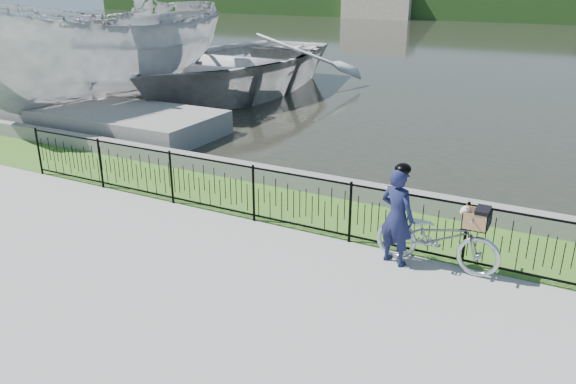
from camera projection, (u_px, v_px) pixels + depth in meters
The scene contains 12 objects.
ground at pixel (256, 267), 9.27m from camera, with size 120.00×120.00×0.00m, color gray.
grass_strip at pixel (322, 212), 11.41m from camera, with size 60.00×2.00×0.01m, color #3E6A21.
water at pixel (516, 50), 36.52m from camera, with size 120.00×120.00×0.00m, color black.
quay_wall at pixel (341, 188), 12.17m from camera, with size 60.00×0.30×0.40m, color slate.
fence at pixel (300, 202), 10.38m from camera, with size 14.00×0.06×1.15m, color black, non-canonical shape.
far_treeline at pixel (552, 7), 58.28m from camera, with size 120.00×6.00×3.00m, color #214018.
far_building_left at pixel (380, 0), 64.28m from camera, with size 8.00×4.00×4.00m, color #B1A28E.
dock at pixel (76, 114), 18.03m from camera, with size 10.00×3.00×0.70m, color slate.
bicycle_rig at pixel (438, 237), 9.10m from camera, with size 2.03×0.71×1.18m.
cyclist at pixel (397, 215), 9.12m from camera, with size 0.70×0.56×1.74m.
boat_near at pixel (106, 52), 18.91m from camera, with size 5.46×10.86×5.81m.
boat_far at pixel (230, 63), 22.55m from camera, with size 8.84×12.18×2.48m.
Camera 1 is at (4.29, -7.02, 4.48)m, focal length 35.00 mm.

